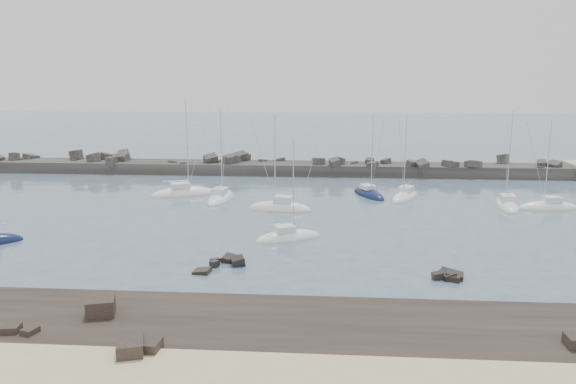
% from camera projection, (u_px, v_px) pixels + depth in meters
% --- Properties ---
extents(ground, '(400.00, 400.00, 0.00)m').
position_uv_depth(ground, '(279.00, 237.00, 56.75)').
color(ground, '#4A6075').
rests_on(ground, ground).
extents(rock_shelf, '(140.00, 12.00, 1.87)m').
position_uv_depth(rock_shelf, '(247.00, 336.00, 35.25)').
color(rock_shelf, black).
rests_on(rock_shelf, ground).
extents(rock_cluster_near, '(4.19, 5.00, 1.49)m').
position_uv_depth(rock_cluster_near, '(226.00, 264.00, 48.69)').
color(rock_cluster_near, black).
rests_on(rock_cluster_near, ground).
extents(rock_cluster_far, '(2.76, 2.77, 1.41)m').
position_uv_depth(rock_cluster_far, '(449.00, 278.00, 45.39)').
color(rock_cluster_far, black).
rests_on(rock_cluster_far, ground).
extents(breakwater, '(115.00, 7.70, 4.99)m').
position_uv_depth(breakwater, '(252.00, 171.00, 94.39)').
color(breakwater, '#312E2B').
rests_on(breakwater, ground).
extents(sailboat_2, '(3.46, 8.54, 13.18)m').
position_uv_depth(sailboat_2, '(221.00, 199.00, 74.07)').
color(sailboat_2, white).
rests_on(sailboat_2, ground).
extents(sailboat_3, '(9.25, 6.05, 14.06)m').
position_uv_depth(sailboat_3, '(184.00, 194.00, 77.09)').
color(sailboat_3, white).
rests_on(sailboat_3, ground).
extents(sailboat_4, '(8.05, 3.45, 12.56)m').
position_uv_depth(sailboat_4, '(280.00, 209.00, 68.39)').
color(sailboat_4, white).
rests_on(sailboat_4, ground).
extents(sailboat_5, '(5.60, 7.99, 12.31)m').
position_uv_depth(sailboat_5, '(405.00, 197.00, 74.96)').
color(sailboat_5, white).
rests_on(sailboat_5, ground).
extents(sailboat_6, '(7.09, 4.89, 10.92)m').
position_uv_depth(sailboat_6, '(288.00, 238.00, 56.13)').
color(sailboat_6, white).
rests_on(sailboat_6, ground).
extents(sailboat_7, '(5.20, 7.82, 11.92)m').
position_uv_depth(sailboat_7, '(369.00, 195.00, 76.57)').
color(sailboat_7, '#0F1B40').
rests_on(sailboat_7, ground).
extents(sailboat_8, '(7.57, 2.88, 11.83)m').
position_uv_depth(sailboat_8, '(549.00, 208.00, 68.93)').
color(sailboat_8, white).
rests_on(sailboat_8, ground).
extents(sailboat_9, '(3.46, 8.34, 12.84)m').
position_uv_depth(sailboat_9, '(507.00, 205.00, 70.17)').
color(sailboat_9, white).
rests_on(sailboat_9, ground).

